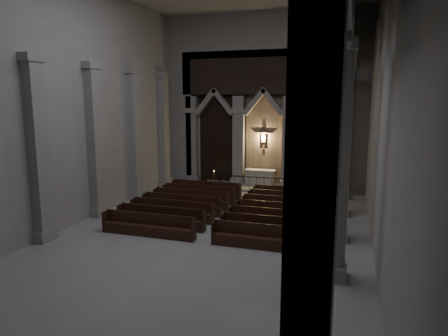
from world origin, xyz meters
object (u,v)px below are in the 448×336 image
at_px(altar_rail, 257,182).
at_px(pews, 229,211).
at_px(candle_stand_right, 293,188).
at_px(candle_stand_left, 214,184).
at_px(worshipper, 263,196).
at_px(altar, 260,177).

bearing_deg(altar_rail, pews, -90.00).
xyz_separation_m(altar_rail, pews, (-0.00, -6.38, -0.35)).
height_order(altar_rail, candle_stand_right, candle_stand_right).
height_order(candle_stand_left, candle_stand_right, candle_stand_right).
bearing_deg(worshipper, candle_stand_left, 128.47).
distance_m(candle_stand_left, pews, 6.88).
distance_m(candle_stand_left, candle_stand_right, 5.42).
distance_m(altar, candle_stand_left, 3.37).
bearing_deg(candle_stand_left, altar_rail, 3.50).
bearing_deg(pews, worshipper, 68.58).
height_order(candle_stand_left, worshipper, candle_stand_left).
relative_size(candle_stand_right, worshipper, 1.18).
distance_m(altar, altar_rail, 1.52).
bearing_deg(worshipper, pews, -125.12).
relative_size(candle_stand_left, worshipper, 1.14).
xyz_separation_m(altar, pews, (0.10, -7.89, -0.37)).
bearing_deg(pews, altar_rail, 90.00).
height_order(pews, worshipper, worshipper).
bearing_deg(worshipper, candle_stand_right, 56.06).
height_order(candle_stand_right, pews, candle_stand_right).
bearing_deg(candle_stand_right, altar_rail, -179.68).
xyz_separation_m(candle_stand_left, worshipper, (4.15, -3.23, 0.22)).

